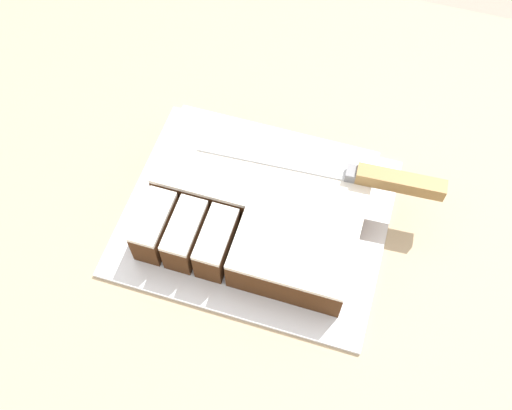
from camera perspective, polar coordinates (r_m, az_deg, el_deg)
name	(u,v)px	position (r m, az deg, el deg)	size (l,w,h in m)	color
ground_plane	(241,381)	(1.69, -1.41, -16.37)	(8.00, 8.00, 0.00)	#9E9384
countertop	(237,328)	(1.27, -1.85, -11.62)	(1.40, 1.10, 0.88)	tan
cake_board	(256,217)	(0.86, 0.00, -1.13)	(0.37, 0.31, 0.01)	silver
cake	(259,204)	(0.84, 0.31, 0.10)	(0.30, 0.23, 0.06)	#472814
knife	(375,178)	(0.83, 11.30, 2.58)	(0.34, 0.04, 0.02)	silver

